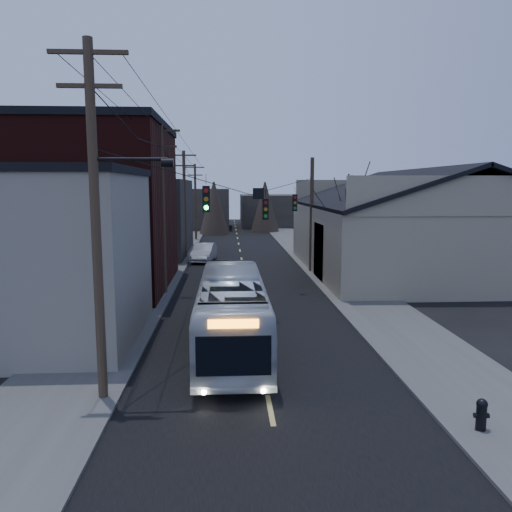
{
  "coord_description": "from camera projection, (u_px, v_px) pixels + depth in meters",
  "views": [
    {
      "loc": [
        -1.19,
        -11.62,
        6.44
      ],
      "look_at": [
        0.19,
        12.79,
        3.0
      ],
      "focal_mm": 35.0,
      "sensor_mm": 36.0,
      "label": 1
    }
  ],
  "objects": [
    {
      "name": "building_left_far",
      "position": [
        140.0,
        217.0,
        47.02
      ],
      "size": [
        9.0,
        14.0,
        7.0
      ],
      "primitive_type": "cube",
      "color": "#2E2A25",
      "rests_on": "ground"
    },
    {
      "name": "sidewalk_left",
      "position": [
        165.0,
        263.0,
        41.74
      ],
      "size": [
        4.0,
        110.0,
        0.12
      ],
      "primitive_type": "cube",
      "color": "#474744",
      "rests_on": "ground"
    },
    {
      "name": "building_brick",
      "position": [
        86.0,
        209.0,
        30.96
      ],
      "size": [
        10.0,
        12.0,
        10.0
      ],
      "primitive_type": "cube",
      "color": "black",
      "rests_on": "ground"
    },
    {
      "name": "bus",
      "position": [
        232.0,
        312.0,
        19.74
      ],
      "size": [
        2.54,
        10.85,
        3.02
      ],
      "primitive_type": "imported",
      "rotation": [
        0.0,
        0.0,
        3.14
      ],
      "color": "silver",
      "rests_on": "ground"
    },
    {
      "name": "utility_lines",
      "position": [
        201.0,
        207.0,
        35.45
      ],
      "size": [
        11.24,
        45.28,
        10.5
      ],
      "color": "#382B1E",
      "rests_on": "ground"
    },
    {
      "name": "ground",
      "position": [
        277.0,
        446.0,
        12.45
      ],
      "size": [
        160.0,
        160.0,
        0.0
      ],
      "primitive_type": "plane",
      "color": "black",
      "rests_on": "ground"
    },
    {
      "name": "building_far_left",
      "position": [
        196.0,
        209.0,
        75.96
      ],
      "size": [
        10.0,
        12.0,
        6.0
      ],
      "primitive_type": "cube",
      "color": "#2E2A25",
      "rests_on": "ground"
    },
    {
      "name": "building_far_right",
      "position": [
        278.0,
        210.0,
        81.7
      ],
      "size": [
        12.0,
        14.0,
        5.0
      ],
      "primitive_type": "cube",
      "color": "#2E2A25",
      "rests_on": "ground"
    },
    {
      "name": "road_surface",
      "position": [
        242.0,
        263.0,
        42.11
      ],
      "size": [
        9.0,
        110.0,
        0.02
      ],
      "primitive_type": "cube",
      "color": "black",
      "rests_on": "ground"
    },
    {
      "name": "building_clapboard",
      "position": [
        37.0,
        259.0,
        20.36
      ],
      "size": [
        8.0,
        8.0,
        7.0
      ],
      "primitive_type": "cube",
      "color": "gray",
      "rests_on": "ground"
    },
    {
      "name": "sidewalk_right",
      "position": [
        318.0,
        261.0,
        42.46
      ],
      "size": [
        4.0,
        110.0,
        0.12
      ],
      "primitive_type": "cube",
      "color": "#474744",
      "rests_on": "ground"
    },
    {
      "name": "fire_hydrant",
      "position": [
        481.0,
        413.0,
        12.99
      ],
      "size": [
        0.4,
        0.29,
        0.85
      ],
      "rotation": [
        0.0,
        0.0,
        -0.12
      ],
      "color": "black",
      "rests_on": "sidewalk_right"
    },
    {
      "name": "warehouse",
      "position": [
        417.0,
        236.0,
        37.52
      ],
      "size": [
        16.16,
        20.6,
        7.73
      ],
      "color": "#7D735A",
      "rests_on": "ground"
    },
    {
      "name": "parked_car",
      "position": [
        204.0,
        253.0,
        42.77
      ],
      "size": [
        2.16,
        4.85,
        1.55
      ],
      "primitive_type": "imported",
      "rotation": [
        0.0,
        0.0,
        -0.11
      ],
      "color": "#A6A8AE",
      "rests_on": "ground"
    },
    {
      "name": "bare_tree",
      "position": [
        347.0,
        230.0,
        32.08
      ],
      "size": [
        0.4,
        0.4,
        7.2
      ],
      "primitive_type": "cone",
      "color": "black",
      "rests_on": "ground"
    }
  ]
}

